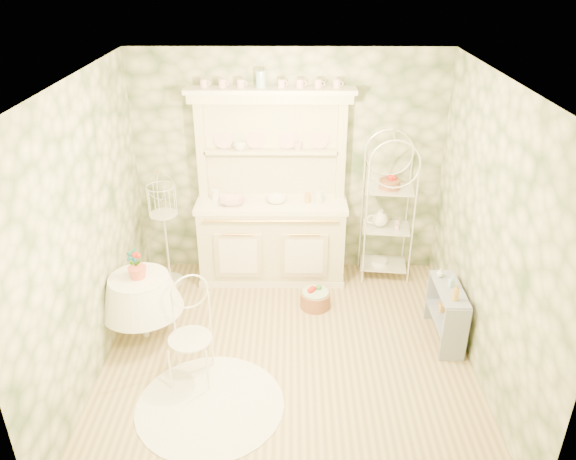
{
  "coord_description": "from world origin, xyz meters",
  "views": [
    {
      "loc": [
        0.03,
        -4.45,
        3.63
      ],
      "look_at": [
        0.0,
        0.5,
        1.15
      ],
      "focal_mm": 35.0,
      "sensor_mm": 36.0,
      "label": 1
    }
  ],
  "objects_px": {
    "kitchen_dresser": "(271,191)",
    "bakers_rack": "(388,209)",
    "round_table": "(142,306)",
    "side_shelf": "(446,313)",
    "birdcage_stand": "(165,228)",
    "cafe_chair": "(190,341)",
    "floor_basket": "(315,297)"
  },
  "relations": [
    {
      "from": "round_table",
      "to": "birdcage_stand",
      "type": "distance_m",
      "value": 1.13
    },
    {
      "from": "kitchen_dresser",
      "to": "cafe_chair",
      "type": "relative_size",
      "value": 2.7
    },
    {
      "from": "cafe_chair",
      "to": "floor_basket",
      "type": "relative_size",
      "value": 2.21
    },
    {
      "from": "bakers_rack",
      "to": "birdcage_stand",
      "type": "relative_size",
      "value": 1.22
    },
    {
      "from": "cafe_chair",
      "to": "floor_basket",
      "type": "bearing_deg",
      "value": 20.54
    },
    {
      "from": "bakers_rack",
      "to": "birdcage_stand",
      "type": "xyz_separation_m",
      "value": [
        -2.6,
        -0.19,
        -0.16
      ]
    },
    {
      "from": "bakers_rack",
      "to": "side_shelf",
      "type": "xyz_separation_m",
      "value": [
        0.45,
        -1.29,
        -0.58
      ]
    },
    {
      "from": "round_table",
      "to": "cafe_chair",
      "type": "height_order",
      "value": "cafe_chair"
    },
    {
      "from": "kitchen_dresser",
      "to": "floor_basket",
      "type": "distance_m",
      "value": 1.32
    },
    {
      "from": "kitchen_dresser",
      "to": "bakers_rack",
      "type": "relative_size",
      "value": 1.28
    },
    {
      "from": "kitchen_dresser",
      "to": "side_shelf",
      "type": "xyz_separation_m",
      "value": [
        1.81,
        -1.23,
        -0.83
      ]
    },
    {
      "from": "kitchen_dresser",
      "to": "bakers_rack",
      "type": "distance_m",
      "value": 1.39
    },
    {
      "from": "cafe_chair",
      "to": "kitchen_dresser",
      "type": "bearing_deg",
      "value": 45.27
    },
    {
      "from": "floor_basket",
      "to": "kitchen_dresser",
      "type": "bearing_deg",
      "value": 127.36
    },
    {
      "from": "round_table",
      "to": "side_shelf",
      "type": "bearing_deg",
      "value": -0.4
    },
    {
      "from": "bakers_rack",
      "to": "side_shelf",
      "type": "height_order",
      "value": "bakers_rack"
    },
    {
      "from": "kitchen_dresser",
      "to": "cafe_chair",
      "type": "xyz_separation_m",
      "value": [
        -0.69,
        -1.85,
        -0.72
      ]
    },
    {
      "from": "round_table",
      "to": "birdcage_stand",
      "type": "xyz_separation_m",
      "value": [
        0.05,
        1.07,
        0.36
      ]
    },
    {
      "from": "bakers_rack",
      "to": "cafe_chair",
      "type": "distance_m",
      "value": 2.84
    },
    {
      "from": "bakers_rack",
      "to": "birdcage_stand",
      "type": "bearing_deg",
      "value": -169.25
    },
    {
      "from": "bakers_rack",
      "to": "side_shelf",
      "type": "relative_size",
      "value": 2.46
    },
    {
      "from": "bakers_rack",
      "to": "floor_basket",
      "type": "relative_size",
      "value": 4.66
    },
    {
      "from": "side_shelf",
      "to": "birdcage_stand",
      "type": "relative_size",
      "value": 0.5
    },
    {
      "from": "cafe_chair",
      "to": "birdcage_stand",
      "type": "xyz_separation_m",
      "value": [
        -0.55,
        1.71,
        0.31
      ]
    },
    {
      "from": "bakers_rack",
      "to": "cafe_chair",
      "type": "xyz_separation_m",
      "value": [
        -2.06,
        -1.9,
        -0.47
      ]
    },
    {
      "from": "kitchen_dresser",
      "to": "birdcage_stand",
      "type": "height_order",
      "value": "kitchen_dresser"
    },
    {
      "from": "bakers_rack",
      "to": "birdcage_stand",
      "type": "height_order",
      "value": "bakers_rack"
    },
    {
      "from": "bakers_rack",
      "to": "floor_basket",
      "type": "distance_m",
      "value": 1.36
    },
    {
      "from": "kitchen_dresser",
      "to": "side_shelf",
      "type": "relative_size",
      "value": 3.16
    },
    {
      "from": "cafe_chair",
      "to": "birdcage_stand",
      "type": "relative_size",
      "value": 0.58
    },
    {
      "from": "side_shelf",
      "to": "floor_basket",
      "type": "relative_size",
      "value": 1.89
    },
    {
      "from": "cafe_chair",
      "to": "birdcage_stand",
      "type": "distance_m",
      "value": 1.82
    }
  ]
}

